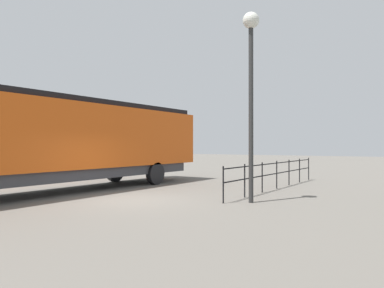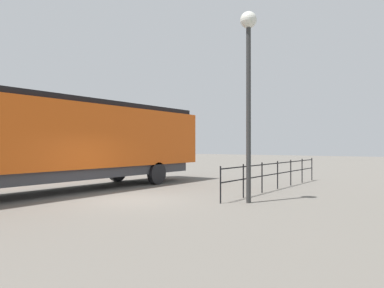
{
  "view_description": "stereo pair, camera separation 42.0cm",
  "coord_description": "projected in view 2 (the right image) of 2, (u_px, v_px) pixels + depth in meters",
  "views": [
    {
      "loc": [
        8.96,
        -9.74,
        1.95
      ],
      "look_at": [
        0.19,
        3.53,
        2.0
      ],
      "focal_mm": 34.48,
      "sensor_mm": 36.0,
      "label": 1
    },
    {
      "loc": [
        9.3,
        -9.51,
        1.95
      ],
      "look_at": [
        0.19,
        3.53,
        2.0
      ],
      "focal_mm": 34.48,
      "sensor_mm": 36.0,
      "label": 2
    }
  ],
  "objects": [
    {
      "name": "locomotive",
      "position": [
        49.0,
        139.0,
        14.94
      ],
      "size": [
        3.09,
        17.71,
        3.9
      ],
      "color": "#D15114",
      "rests_on": "ground_plane"
    },
    {
      "name": "lamp_post",
      "position": [
        248.0,
        64.0,
        12.45
      ],
      "size": [
        0.56,
        0.56,
        6.48
      ],
      "color": "#2D2D2D",
      "rests_on": "ground_plane"
    },
    {
      "name": "platform_fence",
      "position": [
        278.0,
        171.0,
        16.43
      ],
      "size": [
        0.05,
        10.06,
        1.25
      ],
      "color": "black",
      "rests_on": "ground_plane"
    },
    {
      "name": "ground_plane",
      "position": [
        131.0,
        200.0,
        13.12
      ],
      "size": [
        120.0,
        120.0,
        0.0
      ],
      "primitive_type": "plane",
      "color": "#666059"
    }
  ]
}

